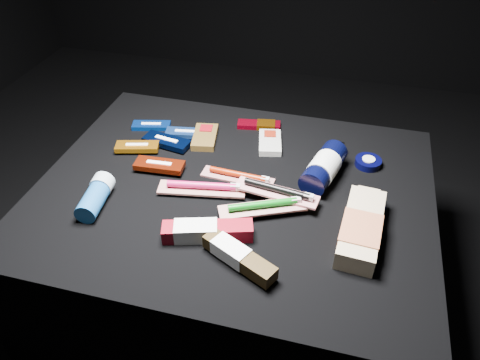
% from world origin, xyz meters
% --- Properties ---
extents(ground, '(3.00, 3.00, 0.00)m').
position_xyz_m(ground, '(0.00, 0.00, 0.00)').
color(ground, black).
rests_on(ground, ground).
extents(cloth_table, '(0.98, 0.78, 0.40)m').
position_xyz_m(cloth_table, '(0.00, 0.00, 0.20)').
color(cloth_table, black).
rests_on(cloth_table, ground).
extents(luna_bar_0, '(0.12, 0.07, 0.01)m').
position_xyz_m(luna_bar_0, '(-0.31, 0.21, 0.41)').
color(luna_bar_0, navy).
rests_on(luna_bar_0, cloth_table).
extents(luna_bar_1, '(0.12, 0.06, 0.01)m').
position_xyz_m(luna_bar_1, '(-0.20, 0.19, 0.41)').
color(luna_bar_1, '#214C9D').
rests_on(luna_bar_1, cloth_table).
extents(luna_bar_2, '(0.14, 0.07, 0.02)m').
position_xyz_m(luna_bar_2, '(-0.23, 0.13, 0.41)').
color(luna_bar_2, black).
rests_on(luna_bar_2, cloth_table).
extents(luna_bar_3, '(0.13, 0.07, 0.02)m').
position_xyz_m(luna_bar_3, '(-0.30, 0.09, 0.41)').
color(luna_bar_3, '#BC7010').
rests_on(luna_bar_3, cloth_table).
extents(luna_bar_4, '(0.13, 0.06, 0.02)m').
position_xyz_m(luna_bar_4, '(-0.20, 0.02, 0.42)').
color(luna_bar_4, maroon).
rests_on(luna_bar_4, cloth_table).
extents(clif_bar_0, '(0.08, 0.13, 0.02)m').
position_xyz_m(clif_bar_0, '(-0.14, 0.19, 0.41)').
color(clif_bar_0, '#4B3616').
rests_on(clif_bar_0, cloth_table).
extents(clif_bar_1, '(0.08, 0.12, 0.02)m').
position_xyz_m(clif_bar_1, '(0.05, 0.21, 0.41)').
color(clif_bar_1, '#A1A19A').
rests_on(clif_bar_1, cloth_table).
extents(power_bar, '(0.13, 0.06, 0.02)m').
position_xyz_m(power_bar, '(0.01, 0.30, 0.41)').
color(power_bar, maroon).
rests_on(power_bar, cloth_table).
extents(lotion_bottle, '(0.11, 0.22, 0.07)m').
position_xyz_m(lotion_bottle, '(0.21, 0.10, 0.43)').
color(lotion_bottle, black).
rests_on(lotion_bottle, cloth_table).
extents(cream_tin_upper, '(0.07, 0.07, 0.02)m').
position_xyz_m(cream_tin_upper, '(0.32, 0.18, 0.41)').
color(cream_tin_upper, black).
rests_on(cream_tin_upper, cloth_table).
extents(cream_tin_lower, '(0.08, 0.08, 0.02)m').
position_xyz_m(cream_tin_lower, '(0.33, 0.00, 0.41)').
color(cream_tin_lower, black).
rests_on(cream_tin_lower, cloth_table).
extents(bodywash_bottle, '(0.10, 0.25, 0.05)m').
position_xyz_m(bodywash_bottle, '(0.32, -0.10, 0.42)').
color(bodywash_bottle, tan).
rests_on(bodywash_bottle, cloth_table).
extents(deodorant_stick, '(0.07, 0.13, 0.05)m').
position_xyz_m(deodorant_stick, '(-0.30, -0.14, 0.43)').
color(deodorant_stick, '#164C87').
rests_on(deodorant_stick, cloth_table).
extents(toothbrush_pack_0, '(0.19, 0.05, 0.02)m').
position_xyz_m(toothbrush_pack_0, '(0.00, 0.04, 0.41)').
color(toothbrush_pack_0, '#B2AAA6').
rests_on(toothbrush_pack_0, cloth_table).
extents(toothbrush_pack_1, '(0.22, 0.09, 0.02)m').
position_xyz_m(toothbrush_pack_1, '(-0.07, -0.04, 0.42)').
color(toothbrush_pack_1, beige).
rests_on(toothbrush_pack_1, cloth_table).
extents(toothbrush_pack_2, '(0.21, 0.13, 0.02)m').
position_xyz_m(toothbrush_pack_2, '(0.09, -0.07, 0.42)').
color(toothbrush_pack_2, beige).
rests_on(toothbrush_pack_2, cloth_table).
extents(toothbrush_pack_3, '(0.21, 0.08, 0.02)m').
position_xyz_m(toothbrush_pack_3, '(0.12, -0.02, 0.43)').
color(toothbrush_pack_3, silver).
rests_on(toothbrush_pack_3, cloth_table).
extents(toothpaste_carton_red, '(0.20, 0.10, 0.04)m').
position_xyz_m(toothpaste_carton_red, '(-0.02, -0.18, 0.42)').
color(toothpaste_carton_red, maroon).
rests_on(toothpaste_carton_red, cloth_table).
extents(toothpaste_carton_green, '(0.17, 0.11, 0.03)m').
position_xyz_m(toothpaste_carton_green, '(0.07, -0.24, 0.42)').
color(toothpaste_carton_green, '#31220B').
rests_on(toothpaste_carton_green, cloth_table).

